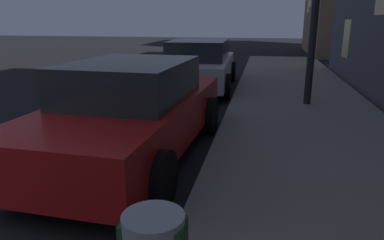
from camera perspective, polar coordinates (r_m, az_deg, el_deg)
The scene contains 2 objects.
car_red at distance 5.33m, azimuth -9.54°, elevation 1.46°, with size 2.15×4.51×1.43m.
car_silver at distance 10.68m, azimuth 1.24°, elevation 8.92°, with size 2.13×4.58×1.43m.
Camera 1 is at (4.72, -1.17, 2.01)m, focal length 33.28 mm.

